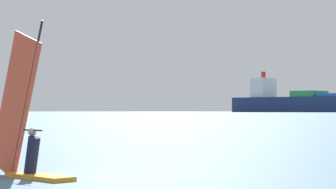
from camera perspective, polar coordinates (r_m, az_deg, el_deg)
name	(u,v)px	position (r m, az deg, el deg)	size (l,w,h in m)	color
ground_plane	(106,178)	(18.84, -4.99, -6.72)	(4000.00, 4000.00, 0.00)	#476B84
windsurfer	(27,137)	(19.14, -11.34, -3.41)	(2.54, 3.03, 4.22)	orange
distant_headland	(214,103)	(1318.29, 3.70, -0.65)	(1055.40, 252.09, 32.17)	#756B56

